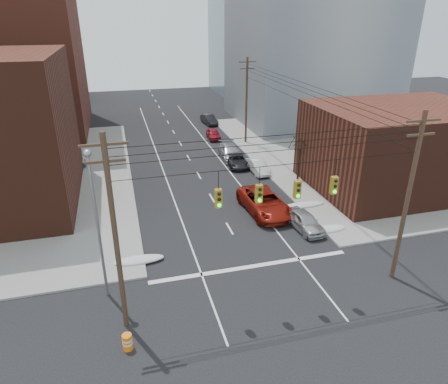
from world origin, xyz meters
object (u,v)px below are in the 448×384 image
parked_car_d (230,152)px  construction_barrel (127,342)px  parked_car_f (209,120)px  lot_car_c (30,177)px  lot_car_d (13,171)px  lot_car_a (53,181)px  parked_car_a (305,221)px  parked_car_c (237,161)px  red_pickup (264,202)px  lot_car_b (64,164)px  parked_car_e (213,134)px  parked_car_b (258,166)px

parked_car_d → construction_barrel: size_ratio=6.00×
parked_car_f → lot_car_c: size_ratio=0.86×
parked_car_f → lot_car_d: lot_car_d is taller
parked_car_d → lot_car_a: 19.82m
parked_car_a → parked_car_c: bearing=87.2°
red_pickup → parked_car_f: 31.15m
lot_car_a → lot_car_b: lot_car_b is taller
parked_car_e → lot_car_d: (-23.71, -8.67, 0.12)m
red_pickup → lot_car_b: (-17.66, 15.22, -0.08)m
parked_car_b → lot_car_a: bearing=176.0°
parked_car_d → parked_car_f: bearing=90.3°
parked_car_d → lot_car_c: lot_car_c is taller
parked_car_b → parked_car_f: size_ratio=0.95×
parked_car_e → lot_car_b: 20.30m
parked_car_e → lot_car_c: bearing=-149.3°
parked_car_b → lot_car_b: size_ratio=0.85×
lot_car_a → parked_car_d: bearing=-55.9°
parked_car_a → parked_car_e: 26.64m
lot_car_a → red_pickup: bearing=-98.0°
red_pickup → lot_car_c: 23.70m
parked_car_f → lot_car_c: lot_car_c is taller
parked_car_b → lot_car_b: (-20.37, 6.02, 0.15)m
lot_car_a → lot_car_c: size_ratio=0.77×
lot_car_a → parked_car_a: bearing=-103.1°
construction_barrel → lot_car_c: bearing=108.8°
parked_car_a → lot_car_a: size_ratio=1.08×
parked_car_c → parked_car_e: bearing=95.2°
parked_car_b → parked_car_f: bearing=89.4°
parked_car_b → parked_car_c: 3.00m
lot_car_d → construction_barrel: size_ratio=4.23×
lot_car_a → lot_car_d: 6.03m
parked_car_f → lot_car_d: size_ratio=1.15×
red_pickup → parked_car_f: size_ratio=1.50×
parked_car_e → lot_car_d: 25.24m
parked_car_b → lot_car_b: 21.24m
parked_car_b → parked_car_f: 21.87m
lot_car_b → construction_barrel: bearing=169.6°
lot_car_b → parked_car_d: bearing=-113.4°
parked_car_c → parked_car_e: 11.21m
lot_car_d → parked_car_c: bearing=-120.9°
parked_car_a → lot_car_c: lot_car_c is taller
parked_car_c → parked_car_a: bearing=-81.3°
parked_car_b → parked_car_e: parked_car_b is taller
parked_car_b → lot_car_d: lot_car_d is taller
parked_car_b → parked_car_e: bearing=95.2°
parked_car_e → lot_car_a: 23.17m
parked_car_f → parked_car_e: bearing=-106.0°
parked_car_a → parked_car_c: 15.44m
parked_car_d → parked_car_e: 8.36m
red_pickup → parked_car_c: (1.10, 11.73, -0.28)m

